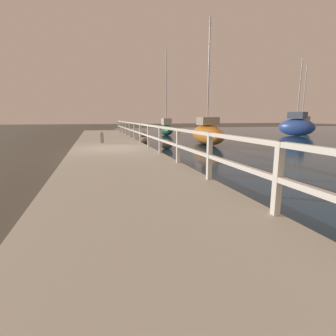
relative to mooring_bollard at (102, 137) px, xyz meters
The scene contains 11 objects.
ground_plane 2.83m from the mooring_bollard, 82.07° to the right, with size 120.00×120.00×0.00m, color #4C473D.
dock_walkway 2.80m from the mooring_bollard, 82.07° to the right, with size 3.64×36.00×0.29m.
railing 3.47m from the mooring_bollard, 52.49° to the right, with size 0.10×32.50×1.07m.
boulder_downstream 7.93m from the mooring_bollard, 63.14° to the left, with size 0.64×0.58×0.48m.
boulder_water_edge 3.64m from the mooring_bollard, 22.11° to the right, with size 0.72×0.65×0.54m.
boulder_near_dock 3.47m from the mooring_bollard, 35.03° to the left, with size 0.59×0.54×0.45m.
mooring_bollard is the anchor object (origin of this frame).
sailboat_orange 6.51m from the mooring_bollard, ahead, with size 2.23×5.42×7.50m.
sailboat_blue 18.40m from the mooring_bollard, 16.75° to the left, with size 2.72×3.65×6.82m.
sailboat_green 11.27m from the mooring_bollard, 56.20° to the left, with size 1.35×3.64×7.67m.
sailboat_white 23.37m from the mooring_bollard, 22.72° to the left, with size 2.71×3.86×7.17m.
Camera 1 is at (-0.75, -12.32, 1.68)m, focal length 28.00 mm.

